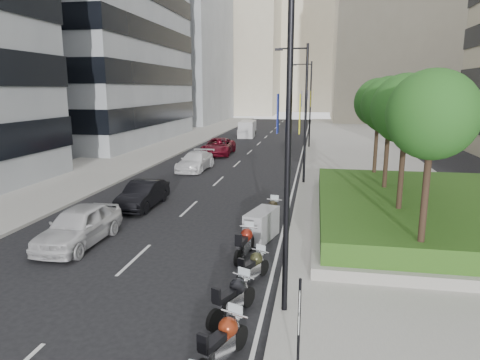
% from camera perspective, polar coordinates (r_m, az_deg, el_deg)
% --- Properties ---
extents(ground, '(160.00, 160.00, 0.00)m').
position_cam_1_polar(ground, '(12.83, -14.97, -17.39)').
color(ground, black).
rests_on(ground, ground).
extents(sidewalk_right, '(10.00, 100.00, 0.15)m').
position_cam_1_polar(sidewalk_right, '(40.71, 15.63, 2.93)').
color(sidewalk_right, '#9E9B93').
rests_on(sidewalk_right, ground).
extents(sidewalk_left, '(8.00, 100.00, 0.15)m').
position_cam_1_polar(sidewalk_left, '(43.94, -12.81, 3.72)').
color(sidewalk_left, '#9E9B93').
rests_on(sidewalk_left, ground).
extents(lane_edge, '(0.12, 100.00, 0.01)m').
position_cam_1_polar(lane_edge, '(40.55, 8.15, 3.12)').
color(lane_edge, silver).
rests_on(lane_edge, ground).
extents(lane_centre, '(0.12, 100.00, 0.01)m').
position_cam_1_polar(lane_centre, '(41.04, 0.86, 3.35)').
color(lane_centre, silver).
rests_on(lane_centre, ground).
extents(building_grey_far, '(22.00, 26.00, 30.00)m').
position_cam_1_polar(building_grey_far, '(85.59, -10.26, 17.77)').
color(building_grey_far, gray).
rests_on(building_grey_far, ground).
extents(building_cream_right, '(28.00, 24.00, 36.00)m').
position_cam_1_polar(building_cream_right, '(92.39, 21.80, 18.58)').
color(building_cream_right, '#B7AD93').
rests_on(building_cream_right, ground).
extents(building_cream_left, '(26.00, 24.00, 34.00)m').
position_cam_1_polar(building_cream_left, '(112.94, -1.79, 17.54)').
color(building_cream_left, '#B7AD93').
rests_on(building_cream_left, ground).
extents(building_cream_centre, '(30.00, 24.00, 38.00)m').
position_cam_1_polar(building_cream_centre, '(130.71, 9.16, 17.53)').
color(building_cream_centre, '#B7AD93').
rests_on(building_cream_centre, ground).
extents(planter, '(10.00, 14.00, 0.40)m').
position_cam_1_polar(planter, '(21.48, 23.21, -4.81)').
color(planter, '#9F9B94').
rests_on(planter, sidewalk_right).
extents(hedge, '(9.40, 13.40, 0.80)m').
position_cam_1_polar(hedge, '(21.32, 23.34, -3.27)').
color(hedge, '#284E16').
rests_on(hedge, planter).
extents(tree_0, '(2.80, 2.80, 6.30)m').
position_cam_1_polar(tree_0, '(14.50, 24.29, 7.85)').
color(tree_0, '#332319').
rests_on(tree_0, planter).
extents(tree_1, '(2.80, 2.80, 6.30)m').
position_cam_1_polar(tree_1, '(18.40, 21.31, 8.77)').
color(tree_1, '#332319').
rests_on(tree_1, planter).
extents(tree_2, '(2.80, 2.80, 6.30)m').
position_cam_1_polar(tree_2, '(22.34, 19.37, 9.35)').
color(tree_2, '#332319').
rests_on(tree_2, planter).
extents(tree_3, '(2.80, 2.80, 6.30)m').
position_cam_1_polar(tree_3, '(26.29, 18.01, 9.75)').
color(tree_3, '#332319').
rests_on(tree_3, planter).
extents(lamp_post_0, '(2.34, 0.45, 9.00)m').
position_cam_1_polar(lamp_post_0, '(11.14, 5.66, 6.04)').
color(lamp_post_0, black).
rests_on(lamp_post_0, ground).
extents(lamp_post_1, '(2.34, 0.45, 9.00)m').
position_cam_1_polar(lamp_post_1, '(28.08, 8.46, 9.58)').
color(lamp_post_1, black).
rests_on(lamp_post_1, ground).
extents(lamp_post_2, '(2.34, 0.45, 9.00)m').
position_cam_1_polar(lamp_post_2, '(46.07, 9.18, 10.48)').
color(lamp_post_2, black).
rests_on(lamp_post_2, ground).
extents(parking_sign, '(0.06, 0.32, 2.50)m').
position_cam_1_polar(parking_sign, '(9.36, 7.86, -18.70)').
color(parking_sign, black).
rests_on(parking_sign, ground).
extents(motorcycle_1, '(1.00, 2.06, 1.08)m').
position_cam_1_polar(motorcycle_1, '(10.40, -2.33, -20.83)').
color(motorcycle_1, black).
rests_on(motorcycle_1, ground).
extents(motorcycle_2, '(1.07, 2.01, 1.07)m').
position_cam_1_polar(motorcycle_2, '(12.21, -0.96, -15.49)').
color(motorcycle_2, black).
rests_on(motorcycle_2, ground).
extents(motorcycle_3, '(0.96, 1.83, 0.97)m').
position_cam_1_polar(motorcycle_3, '(14.23, 1.72, -11.58)').
color(motorcycle_3, black).
rests_on(motorcycle_3, ground).
extents(motorcycle_4, '(0.71, 2.14, 1.07)m').
position_cam_1_polar(motorcycle_4, '(16.16, 0.65, -8.41)').
color(motorcycle_4, black).
rests_on(motorcycle_4, ground).
extents(motorcycle_5, '(1.35, 2.22, 1.26)m').
position_cam_1_polar(motorcycle_5, '(18.03, 2.89, -6.03)').
color(motorcycle_5, black).
rests_on(motorcycle_5, ground).
extents(motorcycle_6, '(0.72, 2.17, 1.08)m').
position_cam_1_polar(motorcycle_6, '(20.07, 4.21, -4.30)').
color(motorcycle_6, black).
rests_on(motorcycle_6, ground).
extents(car_a, '(1.94, 4.69, 1.59)m').
position_cam_1_polar(car_a, '(18.60, -20.68, -5.71)').
color(car_a, silver).
rests_on(car_a, ground).
extents(car_b, '(1.54, 4.28, 1.41)m').
position_cam_1_polar(car_b, '(23.39, -12.82, -1.89)').
color(car_b, black).
rests_on(car_b, ground).
extents(car_c, '(2.25, 5.02, 1.43)m').
position_cam_1_polar(car_c, '(33.41, -5.98, 2.51)').
color(car_c, white).
rests_on(car_c, ground).
extents(car_d, '(2.78, 5.77, 1.58)m').
position_cam_1_polar(car_d, '(41.23, -2.90, 4.48)').
color(car_d, maroon).
rests_on(car_d, ground).
extents(delivery_van, '(2.07, 5.00, 2.07)m').
position_cam_1_polar(delivery_van, '(56.56, 0.96, 6.73)').
color(delivery_van, silver).
rests_on(delivery_van, ground).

